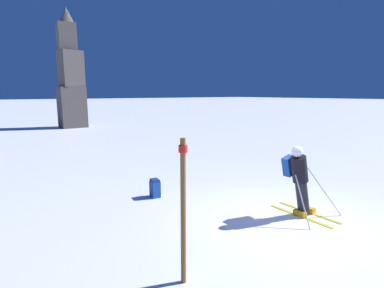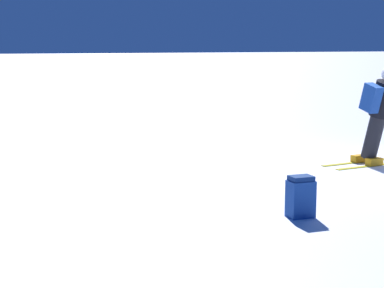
# 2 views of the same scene
# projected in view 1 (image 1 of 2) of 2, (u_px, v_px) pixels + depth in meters

# --- Properties ---
(ground_plane) EXTENTS (300.00, 300.00, 0.00)m
(ground_plane) POSITION_uv_depth(u_px,v_px,m) (288.00, 221.00, 6.65)
(ground_plane) COLOR white
(skier) EXTENTS (1.29, 1.61, 1.71)m
(skier) POSITION_uv_depth(u_px,v_px,m) (299.00, 177.00, 6.74)
(skier) COLOR yellow
(skier) RESTS_ON ground
(rock_pillar) EXTENTS (1.98, 1.74, 9.44)m
(rock_pillar) POSITION_uv_depth(u_px,v_px,m) (71.00, 79.00, 24.15)
(rock_pillar) COLOR #4C4742
(rock_pillar) RESTS_ON ground
(spare_backpack) EXTENTS (0.26, 0.33, 0.50)m
(spare_backpack) POSITION_uv_depth(u_px,v_px,m) (155.00, 188.00, 8.17)
(spare_backpack) COLOR #194293
(spare_backpack) RESTS_ON ground
(trail_marker) EXTENTS (0.13, 0.13, 2.20)m
(trail_marker) POSITION_uv_depth(u_px,v_px,m) (183.00, 206.00, 4.31)
(trail_marker) COLOR brown
(trail_marker) RESTS_ON ground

